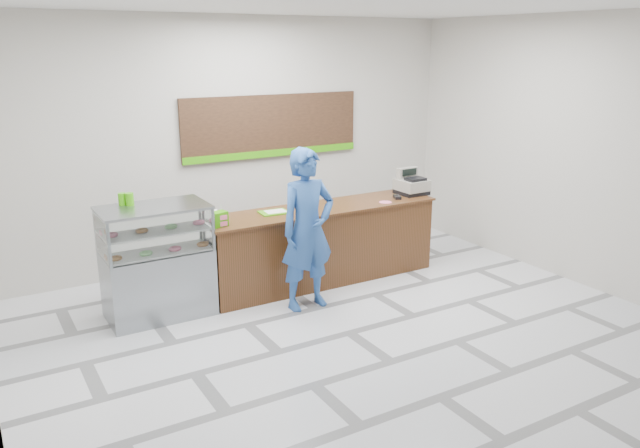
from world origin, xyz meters
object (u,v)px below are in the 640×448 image
display_case (157,261)px  customer (308,230)px  serving_tray (274,212)px  sales_counter (321,244)px  cash_register (411,185)px

display_case → customer: customer is taller
display_case → serving_tray: bearing=1.9°
sales_counter → serving_tray: (-0.67, 0.05, 0.52)m
cash_register → serving_tray: 2.17m
sales_counter → cash_register: (1.50, 0.01, 0.65)m
serving_tray → customer: bearing=-78.6°
serving_tray → customer: (0.09, -0.71, -0.06)m
sales_counter → customer: customer is taller
cash_register → sales_counter: bearing=179.3°
sales_counter → serving_tray: 0.85m
customer → sales_counter: bearing=45.8°
display_case → serving_tray: display_case is taller
sales_counter → cash_register: cash_register is taller
display_case → cash_register: cash_register is taller
sales_counter → serving_tray: bearing=175.5°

